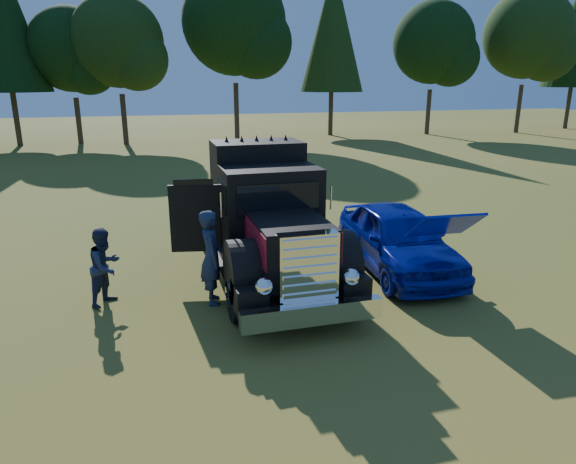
{
  "coord_description": "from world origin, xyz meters",
  "views": [
    {
      "loc": [
        -2.93,
        -8.59,
        4.37
      ],
      "look_at": [
        -0.2,
        1.07,
        1.38
      ],
      "focal_mm": 32.0,
      "sensor_mm": 36.0,
      "label": 1
    }
  ],
  "objects_px": {
    "diamond_t_truck": "(266,222)",
    "spectator_near": "(212,257)",
    "spectator_far": "(105,266)",
    "hotrod_coupe": "(398,238)"
  },
  "relations": [
    {
      "from": "diamond_t_truck",
      "to": "hotrod_coupe",
      "type": "height_order",
      "value": "diamond_t_truck"
    },
    {
      "from": "hotrod_coupe",
      "to": "spectator_near",
      "type": "height_order",
      "value": "spectator_near"
    },
    {
      "from": "diamond_t_truck",
      "to": "spectator_near",
      "type": "xyz_separation_m",
      "value": [
        -1.39,
        -1.15,
        -0.31
      ]
    },
    {
      "from": "diamond_t_truck",
      "to": "spectator_near",
      "type": "relative_size",
      "value": 3.7
    },
    {
      "from": "spectator_near",
      "to": "hotrod_coupe",
      "type": "bearing_deg",
      "value": -79.28
    },
    {
      "from": "diamond_t_truck",
      "to": "spectator_near",
      "type": "distance_m",
      "value": 1.83
    },
    {
      "from": "hotrod_coupe",
      "to": "spectator_near",
      "type": "relative_size",
      "value": 2.4
    },
    {
      "from": "hotrod_coupe",
      "to": "spectator_far",
      "type": "xyz_separation_m",
      "value": [
        -6.54,
        -0.17,
        0.02
      ]
    },
    {
      "from": "diamond_t_truck",
      "to": "spectator_far",
      "type": "xyz_separation_m",
      "value": [
        -3.45,
        -0.62,
        -0.49
      ]
    },
    {
      "from": "spectator_near",
      "to": "spectator_far",
      "type": "xyz_separation_m",
      "value": [
        -2.06,
        0.53,
        -0.18
      ]
    }
  ]
}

